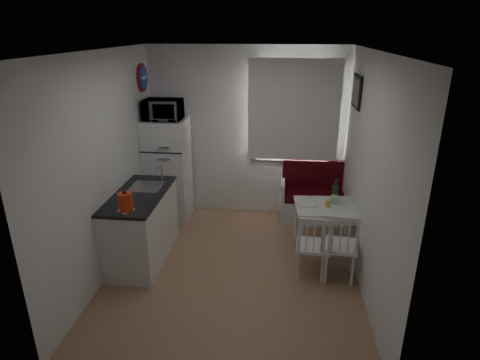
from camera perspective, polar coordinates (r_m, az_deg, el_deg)
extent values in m
cube|color=#9F7854|center=(5.13, -0.89, -12.48)|extent=(3.00, 3.50, 0.02)
cube|color=white|center=(4.29, -1.09, 17.92)|extent=(3.00, 3.50, 0.02)
cube|color=white|center=(6.22, 0.97, 6.70)|extent=(3.00, 0.02, 2.60)
cube|color=white|center=(2.98, -5.08, -9.93)|extent=(3.00, 0.02, 2.60)
cube|color=white|center=(4.95, -18.49, 1.87)|extent=(0.02, 3.50, 2.60)
cube|color=white|center=(4.62, 17.81, 0.63)|extent=(0.02, 3.50, 2.60)
cube|color=white|center=(6.10, 7.62, 9.37)|extent=(1.22, 0.06, 1.47)
cube|color=white|center=(6.02, 7.65, 9.71)|extent=(1.35, 0.02, 1.50)
cube|color=white|center=(5.30, -13.80, -6.60)|extent=(0.60, 1.30, 0.86)
cube|color=black|center=(5.11, -14.23, -2.06)|extent=(0.62, 1.32, 0.03)
cube|color=#99999E|center=(5.33, -13.11, -1.39)|extent=(0.40, 0.40, 0.10)
cylinder|color=silver|center=(5.38, -11.06, 1.03)|extent=(0.02, 0.02, 0.26)
cylinder|color=#1A3E9E|center=(6.08, -13.62, 13.97)|extent=(0.03, 0.40, 0.40)
cube|color=black|center=(5.49, 16.25, 12.00)|extent=(0.04, 0.52, 0.42)
cube|color=white|center=(6.35, 11.43, -4.18)|extent=(1.28, 0.49, 0.36)
cube|color=#4C0710|center=(6.25, 11.58, -2.21)|extent=(1.22, 0.45, 0.12)
cube|color=#4C0710|center=(6.33, 11.62, 0.75)|extent=(1.22, 0.10, 0.45)
cube|color=white|center=(5.29, 12.83, -3.74)|extent=(0.95, 0.70, 0.04)
cube|color=white|center=(5.32, 12.77, -4.45)|extent=(0.85, 0.60, 0.11)
cylinder|color=white|center=(5.44, 12.55, -7.01)|extent=(0.05, 0.05, 0.65)
cube|color=white|center=(4.88, 10.35, -9.20)|extent=(0.42, 0.41, 0.04)
cube|color=white|center=(4.62, 10.67, -7.82)|extent=(0.38, 0.07, 0.41)
cube|color=white|center=(4.90, 13.88, -9.04)|extent=(0.46, 0.44, 0.04)
cube|color=white|center=(4.63, 14.41, -7.57)|extent=(0.40, 0.09, 0.44)
cube|color=white|center=(6.25, -10.20, 1.48)|extent=(0.63, 0.63, 1.56)
imported|color=white|center=(5.96, -10.90, 9.79)|extent=(0.54, 0.36, 0.30)
cylinder|color=red|center=(4.59, -15.98, -3.02)|extent=(0.19, 0.19, 0.25)
cylinder|color=gold|center=(5.21, 12.40, -3.29)|extent=(0.06, 0.06, 0.10)
cylinder|color=#91CFF7|center=(5.32, 13.35, -2.82)|extent=(0.07, 0.07, 0.11)
cylinder|color=white|center=(5.27, 9.59, -3.27)|extent=(0.26, 0.26, 0.02)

